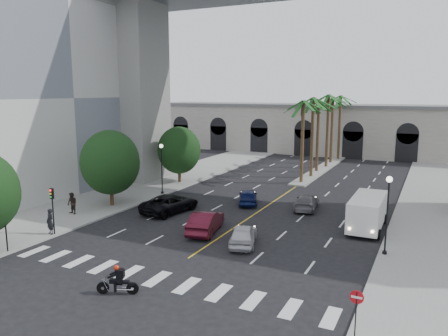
# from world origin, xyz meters

# --- Properties ---
(ground) EXTENTS (140.00, 140.00, 0.00)m
(ground) POSITION_xyz_m (0.00, 0.00, 0.00)
(ground) COLOR black
(ground) RESTS_ON ground
(sidewalk_left) EXTENTS (8.00, 100.00, 0.15)m
(sidewalk_left) POSITION_xyz_m (-15.00, 15.00, 0.07)
(sidewalk_left) COLOR gray
(sidewalk_left) RESTS_ON ground
(sidewalk_right) EXTENTS (8.00, 100.00, 0.15)m
(sidewalk_right) POSITION_xyz_m (15.00, 15.00, 0.07)
(sidewalk_right) COLOR gray
(sidewalk_right) RESTS_ON ground
(median) EXTENTS (2.00, 24.00, 0.20)m
(median) POSITION_xyz_m (0.00, 38.00, 0.10)
(median) COLOR gray
(median) RESTS_ON ground
(building_left) EXTENTS (16.50, 32.50, 20.60)m
(building_left) POSITION_xyz_m (-27.00, 12.00, 10.31)
(building_left) COLOR silver
(building_left) RESTS_ON ground
(pier_building) EXTENTS (71.00, 10.50, 8.50)m
(pier_building) POSITION_xyz_m (0.00, 55.00, 4.27)
(pier_building) COLOR beige
(pier_building) RESTS_ON ground
(bridge) EXTENTS (75.00, 13.00, 26.00)m
(bridge) POSITION_xyz_m (3.42, 22.00, 18.51)
(bridge) COLOR gray
(bridge) RESTS_ON ground
(palm_a) EXTENTS (3.20, 3.20, 10.30)m
(palm_a) POSITION_xyz_m (0.00, 28.00, 9.10)
(palm_a) COLOR #47331E
(palm_a) RESTS_ON ground
(palm_b) EXTENTS (3.20, 3.20, 10.60)m
(palm_b) POSITION_xyz_m (0.10, 32.00, 9.37)
(palm_b) COLOR #47331E
(palm_b) RESTS_ON ground
(palm_c) EXTENTS (3.20, 3.20, 10.10)m
(palm_c) POSITION_xyz_m (-0.20, 36.00, 8.91)
(palm_c) COLOR #47331E
(palm_c) RESTS_ON ground
(palm_d) EXTENTS (3.20, 3.20, 10.90)m
(palm_d) POSITION_xyz_m (0.15, 40.00, 9.65)
(palm_d) COLOR #47331E
(palm_d) RESTS_ON ground
(palm_e) EXTENTS (3.20, 3.20, 10.40)m
(palm_e) POSITION_xyz_m (-0.10, 44.00, 9.19)
(palm_e) COLOR #47331E
(palm_e) RESTS_ON ground
(palm_f) EXTENTS (3.20, 3.20, 10.70)m
(palm_f) POSITION_xyz_m (0.20, 48.00, 9.46)
(palm_f) COLOR #47331E
(palm_f) RESTS_ON ground
(street_tree_mid) EXTENTS (5.44, 5.44, 7.21)m
(street_tree_mid) POSITION_xyz_m (-13.00, 10.00, 4.21)
(street_tree_mid) COLOR #382616
(street_tree_mid) RESTS_ON ground
(street_tree_far) EXTENTS (5.04, 5.04, 6.68)m
(street_tree_far) POSITION_xyz_m (-13.00, 22.00, 3.90)
(street_tree_far) COLOR #382616
(street_tree_far) RESTS_ON ground
(lamp_post_left_far) EXTENTS (0.40, 0.40, 5.35)m
(lamp_post_left_far) POSITION_xyz_m (-11.40, 16.00, 3.22)
(lamp_post_left_far) COLOR black
(lamp_post_left_far) RESTS_ON ground
(lamp_post_right) EXTENTS (0.40, 0.40, 5.35)m
(lamp_post_right) POSITION_xyz_m (11.40, 8.00, 3.22)
(lamp_post_right) COLOR black
(lamp_post_right) RESTS_ON ground
(traffic_signal_near) EXTENTS (0.25, 0.18, 3.65)m
(traffic_signal_near) POSITION_xyz_m (-11.30, -2.50, 2.51)
(traffic_signal_near) COLOR black
(traffic_signal_near) RESTS_ON ground
(traffic_signal_far) EXTENTS (0.25, 0.18, 3.65)m
(traffic_signal_far) POSITION_xyz_m (-11.30, 1.50, 2.51)
(traffic_signal_far) COLOR black
(traffic_signal_far) RESTS_ON ground
(motorcycle_rider) EXTENTS (2.12, 1.02, 1.63)m
(motorcycle_rider) POSITION_xyz_m (-0.72, -3.97, 0.74)
(motorcycle_rider) COLOR black
(motorcycle_rider) RESTS_ON ground
(car_a) EXTENTS (2.93, 4.64, 1.47)m
(car_a) POSITION_xyz_m (2.19, 5.92, 0.74)
(car_a) COLOR silver
(car_a) RESTS_ON ground
(car_b) EXTENTS (2.79, 5.29, 1.66)m
(car_b) POSITION_xyz_m (-1.50, 7.21, 0.83)
(car_b) COLOR #470E1B
(car_b) RESTS_ON ground
(car_c) EXTENTS (3.64, 6.21, 1.62)m
(car_c) POSITION_xyz_m (-7.05, 10.78, 0.81)
(car_c) COLOR black
(car_c) RESTS_ON ground
(car_d) EXTENTS (2.57, 4.95, 1.37)m
(car_d) POSITION_xyz_m (3.65, 17.07, 0.69)
(car_d) COLOR slate
(car_d) RESTS_ON ground
(car_e) EXTENTS (3.23, 4.61, 1.46)m
(car_e) POSITION_xyz_m (-1.91, 16.48, 0.73)
(car_e) COLOR #101A4B
(car_e) RESTS_ON ground
(cargo_van) EXTENTS (2.50, 6.15, 2.61)m
(cargo_van) POSITION_xyz_m (9.50, 13.28, 1.46)
(cargo_van) COLOR white
(cargo_van) RESTS_ON ground
(pedestrian_a) EXTENTS (0.79, 0.60, 1.93)m
(pedestrian_a) POSITION_xyz_m (-11.50, 1.33, 1.12)
(pedestrian_a) COLOR black
(pedestrian_a) RESTS_ON sidewalk_left
(pedestrian_b) EXTENTS (1.02, 0.86, 1.89)m
(pedestrian_b) POSITION_xyz_m (-14.07, 6.11, 1.10)
(pedestrian_b) COLOR black
(pedestrian_b) RESTS_ON sidewalk_left
(do_not_enter_sign) EXTENTS (0.60, 0.06, 2.45)m
(do_not_enter_sign) POSITION_xyz_m (11.38, -3.27, 1.78)
(do_not_enter_sign) COLOR black
(do_not_enter_sign) RESTS_ON ground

